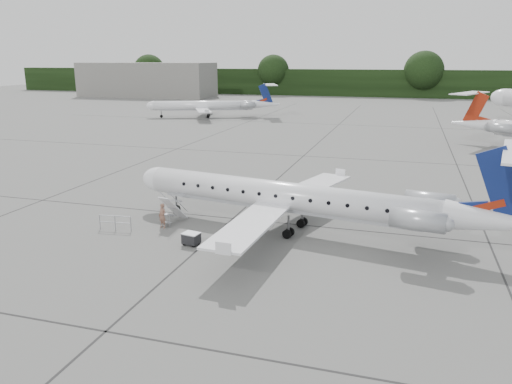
% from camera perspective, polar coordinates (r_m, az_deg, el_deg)
% --- Properties ---
extents(ground, '(320.00, 320.00, 0.00)m').
position_cam_1_polar(ground, '(29.62, 4.22, -7.00)').
color(ground, slate).
rests_on(ground, ground).
extents(treeline, '(260.00, 4.00, 8.00)m').
position_cam_1_polar(treeline, '(157.10, 15.08, 11.89)').
color(treeline, black).
rests_on(treeline, ground).
extents(terminal_building, '(40.00, 14.00, 10.00)m').
position_cam_1_polar(terminal_building, '(156.59, -12.38, 12.41)').
color(terminal_building, slate).
rests_on(terminal_building, ground).
extents(main_regional_jet, '(28.47, 22.64, 6.58)m').
position_cam_1_polar(main_regional_jet, '(32.56, 3.15, 1.14)').
color(main_regional_jet, white).
rests_on(main_regional_jet, ground).
extents(airstair, '(1.21, 2.28, 2.06)m').
position_cam_1_polar(airstair, '(35.05, -9.44, -1.87)').
color(airstair, white).
rests_on(airstair, ground).
extents(passenger, '(0.72, 0.59, 1.69)m').
position_cam_1_polar(passenger, '(34.17, -10.64, -2.69)').
color(passenger, '#845948').
rests_on(passenger, ground).
extents(safety_railing, '(2.19, 0.34, 1.00)m').
position_cam_1_polar(safety_railing, '(34.49, -15.79, -3.45)').
color(safety_railing, '#93959B').
rests_on(safety_railing, ground).
extents(baggage_cart, '(1.09, 0.94, 0.83)m').
position_cam_1_polar(baggage_cart, '(30.93, -7.41, -5.29)').
color(baggage_cart, black).
rests_on(baggage_cart, ground).
extents(bg_regional_left, '(29.12, 25.16, 6.41)m').
position_cam_1_polar(bg_regional_left, '(98.89, -6.04, 10.33)').
color(bg_regional_left, white).
rests_on(bg_regional_left, ground).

